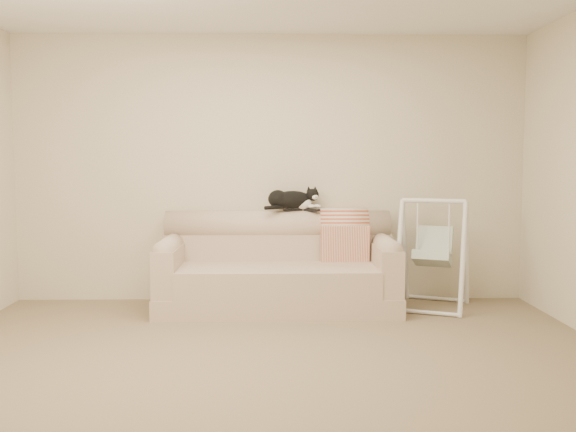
% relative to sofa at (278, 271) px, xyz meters
% --- Properties ---
extents(ground_plane, '(5.00, 5.00, 0.00)m').
position_rel_sofa_xyz_m(ground_plane, '(-0.07, -1.62, -0.35)').
color(ground_plane, brown).
rests_on(ground_plane, ground).
extents(room_shell, '(5.04, 4.04, 2.60)m').
position_rel_sofa_xyz_m(room_shell, '(-0.07, -1.62, 1.18)').
color(room_shell, beige).
rests_on(room_shell, ground).
extents(sofa, '(2.20, 0.93, 0.90)m').
position_rel_sofa_xyz_m(sofa, '(0.00, 0.00, 0.00)').
color(sofa, tan).
rests_on(sofa, ground).
extents(remote_a, '(0.19, 0.10, 0.03)m').
position_rel_sofa_xyz_m(remote_a, '(0.14, 0.24, 0.56)').
color(remote_a, black).
rests_on(remote_a, sofa).
extents(remote_b, '(0.16, 0.15, 0.02)m').
position_rel_sofa_xyz_m(remote_b, '(0.33, 0.20, 0.56)').
color(remote_b, black).
rests_on(remote_b, sofa).
extents(tuxedo_cat, '(0.56, 0.37, 0.23)m').
position_rel_sofa_xyz_m(tuxedo_cat, '(0.14, 0.23, 0.66)').
color(tuxedo_cat, black).
rests_on(tuxedo_cat, sofa).
extents(throw_blanket, '(0.46, 0.38, 0.58)m').
position_rel_sofa_xyz_m(throw_blanket, '(0.64, 0.23, 0.37)').
color(throw_blanket, '#BA4326').
rests_on(throw_blanket, sofa).
extents(baby_swing, '(0.83, 0.86, 1.04)m').
position_rel_sofa_xyz_m(baby_swing, '(1.45, -0.01, 0.16)').
color(baby_swing, white).
rests_on(baby_swing, ground).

